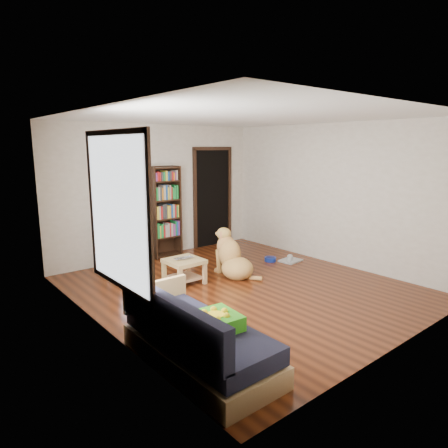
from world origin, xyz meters
TOP-DOWN VIEW (x-y plane):
  - ground at (0.00, 0.00)m, footprint 5.00×5.00m
  - ceiling at (0.00, 0.00)m, footprint 5.00×5.00m
  - wall_back at (0.00, 2.50)m, footprint 4.50×0.00m
  - wall_front at (0.00, -2.50)m, footprint 4.50×0.00m
  - wall_left at (-2.25, 0.00)m, footprint 0.00×5.00m
  - wall_right at (2.25, 0.00)m, footprint 0.00×5.00m
  - green_cushion at (-1.75, -1.56)m, footprint 0.48×0.48m
  - laptop at (-0.58, 0.71)m, footprint 0.33×0.23m
  - dog_bowl at (1.40, 0.73)m, footprint 0.22×0.22m
  - grey_rag at (1.70, 0.48)m, footprint 0.43×0.36m
  - window at (-2.23, -0.50)m, footprint 0.03×1.46m
  - doorway at (1.35, 2.48)m, footprint 1.03×0.05m
  - tv_stand at (-0.90, 2.25)m, footprint 0.90×0.45m
  - crt_tv at (-0.90, 2.27)m, footprint 0.55×0.52m
  - bookshelf at (0.05, 2.34)m, footprint 0.60×0.30m
  - sofa at (-1.87, -1.38)m, footprint 0.80×1.80m
  - coffee_table at (-0.58, 0.74)m, footprint 0.55×0.55m
  - dog at (0.26, 0.54)m, footprint 0.54×1.02m

SIDE VIEW (x-z plane):
  - ground at x=0.00m, z-range 0.00..0.00m
  - grey_rag at x=1.70m, z-range 0.00..0.03m
  - dog_bowl at x=1.40m, z-range 0.00..0.08m
  - sofa at x=-1.87m, z-range -0.14..0.66m
  - tv_stand at x=-0.90m, z-range 0.02..0.52m
  - coffee_table at x=-0.58m, z-range 0.08..0.48m
  - dog at x=0.26m, z-range -0.11..0.72m
  - laptop at x=-0.58m, z-range 0.40..0.42m
  - green_cushion at x=-1.75m, z-range 0.42..0.57m
  - crt_tv at x=-0.90m, z-range 0.45..1.03m
  - bookshelf at x=0.05m, z-range 0.10..1.90m
  - doorway at x=1.35m, z-range 0.03..2.21m
  - wall_back at x=0.00m, z-range -0.95..3.55m
  - wall_front at x=0.00m, z-range -0.95..3.55m
  - wall_left at x=-2.25m, z-range -1.20..3.80m
  - wall_right at x=2.25m, z-range -1.20..3.80m
  - window at x=-2.23m, z-range 0.65..2.35m
  - ceiling at x=0.00m, z-range 2.60..2.60m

